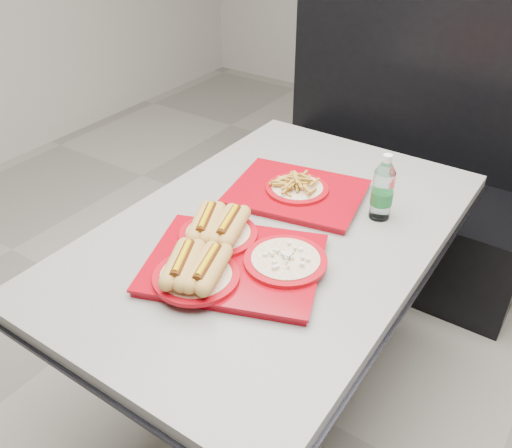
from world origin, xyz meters
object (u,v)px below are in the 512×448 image
Objects in this scene: water_bottle at (383,191)px; tray_near at (228,255)px; booth_bench at (395,182)px; tray_far at (297,190)px; diner_table at (273,270)px.

tray_near is at bearing -117.37° from water_bottle.
booth_bench reaches higher than tray_near.
tray_near is (-0.00, -1.32, 0.39)m from booth_bench.
tray_far is (-0.04, -0.89, 0.37)m from booth_bench.
water_bottle is (0.24, -0.85, 0.44)m from booth_bench.
diner_table is at bearing 89.23° from tray_near.
tray_far reaches higher than diner_table.
booth_bench reaches higher than tray_far.
booth_bench reaches higher than water_bottle.
tray_near is at bearing -90.77° from diner_table.
booth_bench is 6.27× the size of water_bottle.
tray_near is 2.62× the size of water_bottle.
tray_far is (-0.03, 0.43, -0.01)m from tray_near.
diner_table is at bearing -90.00° from booth_bench.
diner_table is 2.52× the size of tray_near.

